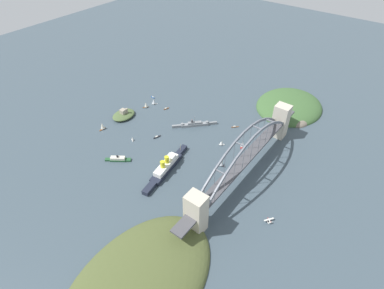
# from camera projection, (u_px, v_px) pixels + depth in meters

# --- Properties ---
(ground_plane) EXTENTS (1400.00, 1400.00, 0.00)m
(ground_plane) POSITION_uv_depth(u_px,v_px,m) (243.00, 174.00, 385.98)
(ground_plane) COLOR #3D4C56
(harbor_arch_bridge) EXTENTS (262.64, 20.01, 65.08)m
(harbor_arch_bridge) POSITION_uv_depth(u_px,v_px,m) (245.00, 159.00, 368.72)
(harbor_arch_bridge) COLOR beige
(harbor_arch_bridge) RESTS_ON ground
(headland_west_shore) EXTENTS (167.39, 107.11, 31.78)m
(headland_west_shore) POSITION_uv_depth(u_px,v_px,m) (139.00, 286.00, 278.33)
(headland_west_shore) COLOR #4C562D
(headland_west_shore) RESTS_ON ground
(headland_east_shore) EXTENTS (117.66, 102.19, 30.92)m
(headland_east_shore) POSITION_uv_depth(u_px,v_px,m) (289.00, 108.00, 500.99)
(headland_east_shore) COLOR #3D6033
(headland_east_shore) RESTS_ON ground
(ocean_liner) EXTENTS (96.26, 22.60, 20.93)m
(ocean_liner) POSITION_uv_depth(u_px,v_px,m) (166.00, 167.00, 387.77)
(ocean_liner) COLOR #1E2333
(ocean_liner) RESTS_ON ground
(naval_cruiser) EXTENTS (51.01, 49.92, 16.89)m
(naval_cruiser) POSITION_uv_depth(u_px,v_px,m) (194.00, 124.00, 461.56)
(naval_cruiser) COLOR gray
(naval_cruiser) RESTS_ON ground
(harbor_ferry_steamer) EXTENTS (24.10, 30.68, 8.14)m
(harbor_ferry_steamer) POSITION_uv_depth(u_px,v_px,m) (118.00, 159.00, 403.87)
(harbor_ferry_steamer) COLOR #23512D
(harbor_ferry_steamer) RESTS_ON ground
(fort_island_mid_harbor) EXTENTS (37.81, 28.76, 14.03)m
(fort_island_mid_harbor) POSITION_uv_depth(u_px,v_px,m) (124.00, 115.00, 479.28)
(fort_island_mid_harbor) COLOR #4C6038
(fort_island_mid_harbor) RESTS_ON ground
(seaplane_taxiing_near_bridge) EXTENTS (10.40, 8.69, 4.78)m
(seaplane_taxiing_near_bridge) POSITION_uv_depth(u_px,v_px,m) (269.00, 221.00, 330.55)
(seaplane_taxiing_near_bridge) COLOR #B7B7B2
(seaplane_taxiing_near_bridge) RESTS_ON ground
(small_boat_0) EXTENTS (9.06, 7.56, 10.94)m
(small_boat_0) POSITION_uv_depth(u_px,v_px,m) (146.00, 105.00, 498.56)
(small_boat_0) COLOR brown
(small_boat_0) RESTS_ON ground
(small_boat_1) EXTENTS (9.80, 6.21, 10.05)m
(small_boat_1) POSITION_uv_depth(u_px,v_px,m) (243.00, 144.00, 423.59)
(small_boat_1) COLOR #B2231E
(small_boat_1) RESTS_ON ground
(small_boat_2) EXTENTS (5.68, 10.16, 10.28)m
(small_boat_2) POSITION_uv_depth(u_px,v_px,m) (221.00, 163.00, 395.32)
(small_boat_2) COLOR black
(small_boat_2) RESTS_ON ground
(small_boat_3) EXTENTS (9.28, 8.96, 2.05)m
(small_boat_3) POSITION_uv_depth(u_px,v_px,m) (235.00, 127.00, 460.29)
(small_boat_3) COLOR brown
(small_boat_3) RESTS_ON ground
(small_boat_4) EXTENTS (11.69, 4.78, 2.45)m
(small_boat_4) POSITION_uv_depth(u_px,v_px,m) (157.00, 137.00, 441.69)
(small_boat_4) COLOR black
(small_boat_4) RESTS_ON ground
(small_boat_5) EXTENTS (9.71, 4.57, 2.12)m
(small_boat_5) POSITION_uv_depth(u_px,v_px,m) (166.00, 109.00, 497.66)
(small_boat_5) COLOR brown
(small_boat_5) RESTS_ON ground
(small_boat_6) EXTENTS (8.80, 8.36, 10.55)m
(small_boat_6) POSITION_uv_depth(u_px,v_px,m) (154.00, 102.00, 506.16)
(small_boat_6) COLOR silver
(small_boat_6) RESTS_ON ground
(small_boat_7) EXTENTS (7.14, 7.43, 7.67)m
(small_boat_7) POSITION_uv_depth(u_px,v_px,m) (221.00, 143.00, 427.28)
(small_boat_7) COLOR silver
(small_boat_7) RESTS_ON ground
(small_boat_8) EXTENTS (2.56, 8.76, 2.18)m
(small_boat_8) POSITION_uv_depth(u_px,v_px,m) (153.00, 97.00, 524.09)
(small_boat_8) COLOR #234C8C
(small_boat_8) RESTS_ON ground
(small_boat_9) EXTENTS (5.48, 5.82, 6.73)m
(small_boat_9) POSITION_uv_depth(u_px,v_px,m) (132.00, 139.00, 435.08)
(small_boat_9) COLOR silver
(small_boat_9) RESTS_ON ground
(small_boat_10) EXTENTS (11.03, 6.23, 12.52)m
(small_boat_10) POSITION_uv_depth(u_px,v_px,m) (102.00, 126.00, 453.77)
(small_boat_10) COLOR brown
(small_boat_10) RESTS_ON ground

